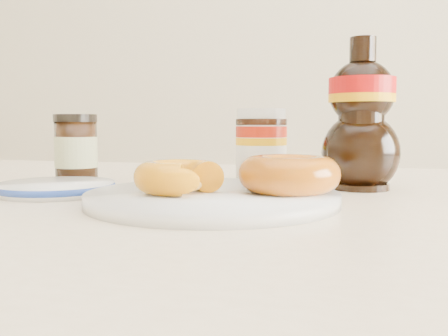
% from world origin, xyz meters
% --- Properties ---
extents(dining_table, '(1.40, 0.90, 0.75)m').
position_xyz_m(dining_table, '(0.00, 0.10, 0.67)').
color(dining_table, beige).
rests_on(dining_table, ground).
extents(plate, '(0.27, 0.27, 0.01)m').
position_xyz_m(plate, '(-0.00, 0.03, 0.76)').
color(plate, white).
rests_on(plate, dining_table).
extents(donut_bitten, '(0.12, 0.12, 0.03)m').
position_xyz_m(donut_bitten, '(-0.04, 0.01, 0.78)').
color(donut_bitten, orange).
rests_on(donut_bitten, plate).
extents(donut_whole, '(0.14, 0.14, 0.04)m').
position_xyz_m(donut_whole, '(0.08, 0.05, 0.78)').
color(donut_whole, '#A2410A').
rests_on(donut_whole, plate).
extents(nutella_jar, '(0.08, 0.08, 0.11)m').
position_xyz_m(nutella_jar, '(0.01, 0.26, 0.81)').
color(nutella_jar, white).
rests_on(nutella_jar, dining_table).
extents(syrup_bottle, '(0.13, 0.12, 0.20)m').
position_xyz_m(syrup_bottle, '(0.15, 0.20, 0.85)').
color(syrup_bottle, black).
rests_on(syrup_bottle, dining_table).
extents(dark_jar, '(0.06, 0.06, 0.10)m').
position_xyz_m(dark_jar, '(-0.25, 0.17, 0.80)').
color(dark_jar, black).
rests_on(dark_jar, dining_table).
extents(blue_rim_saucer, '(0.14, 0.14, 0.01)m').
position_xyz_m(blue_rim_saucer, '(-0.21, 0.06, 0.76)').
color(blue_rim_saucer, white).
rests_on(blue_rim_saucer, dining_table).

